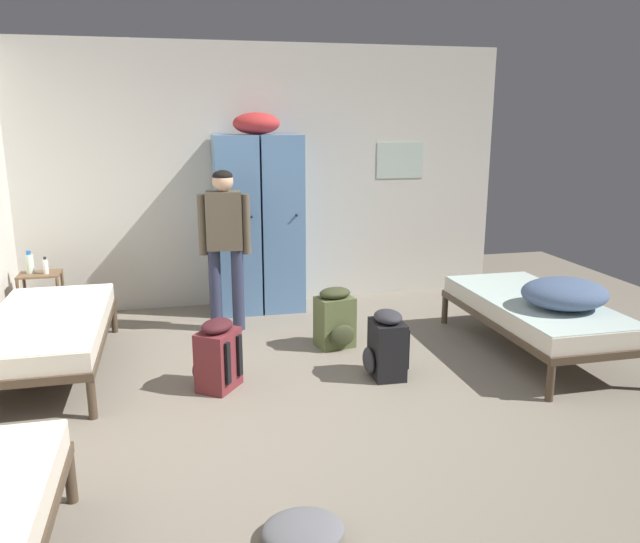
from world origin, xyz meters
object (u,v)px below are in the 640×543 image
Objects in this scene: bed_left_rear at (47,328)px; bedding_heap at (565,293)px; backpack_olive at (335,319)px; backpack_maroon at (217,356)px; water_bottle at (30,263)px; bed_right at (535,311)px; locker_bank at (259,220)px; lotion_bottle at (46,266)px; clothes_pile_grey at (303,531)px; backpack_black at (386,346)px; person_traveler at (225,236)px; shelf_unit at (42,296)px.

bedding_heap is at bearing -10.48° from bed_left_rear.
backpack_maroon is at bearing -149.11° from backpack_olive.
backpack_maroon reaches higher than bed_left_rear.
water_bottle is (-0.33, 1.17, 0.29)m from bed_left_rear.
bed_right is at bearing 2.76° from backpack_maroon.
lotion_bottle is at bearing -173.11° from locker_bank.
bed_left_rear is 2.97m from clothes_pile_grey.
lotion_bottle is at bearing 147.21° from backpack_black.
lotion_bottle is (-1.67, 0.36, -0.29)m from person_traveler.
lotion_bottle is (0.07, -0.04, 0.30)m from shelf_unit.
locker_bank is 2.17m from backpack_maroon.
bedding_heap reaches higher than backpack_black.
locker_bank is 3.76× the size of backpack_olive.
clothes_pile_grey is (0.27, -1.90, -0.21)m from backpack_maroon.
bedding_heap is at bearing -23.61° from shelf_unit.
backpack_black is at bearing 177.27° from bedding_heap.
backpack_maroon is at bearing 176.19° from backpack_black.
person_traveler is at bearing 150.21° from bedding_heap.
person_traveler is at bearing -13.12° from water_bottle.
person_traveler is 3.37m from clothes_pile_grey.
person_traveler reaches higher than backpack_black.
shelf_unit is at bearing 102.26° from bed_left_rear.
person_traveler is 7.07× the size of water_bottle.
locker_bank is 2.91× the size of bedding_heap.
lotion_bottle is (-2.08, -0.25, -0.33)m from locker_bank.
shelf_unit reaches higher than bed_right.
lotion_bottle is at bearing -29.74° from shelf_unit.
lotion_bottle reaches higher than clothes_pile_grey.
backpack_maroon is (-2.76, -0.13, -0.12)m from bed_right.
water_bottle is 3.51m from backpack_black.
bed_right is 3.23m from clothes_pile_grey.
shelf_unit is 4.79m from bedding_heap.
locker_bank reaches higher than backpack_maroon.
bed_right is 1.23× the size of person_traveler.
bed_right is 4.53m from lotion_bottle.
backpack_black is (1.12, -1.44, -0.67)m from person_traveler.
bedding_heap is 1.29× the size of backpack_maroon.
water_bottle is 0.40× the size of backpack_olive.
backpack_olive is at bearing -22.53° from shelf_unit.
shelf_unit is 4.09m from clothes_pile_grey.
shelf_unit is 1.39× the size of clothes_pile_grey.
bed_right is (4.06, -0.47, 0.00)m from bed_left_rear.
bed_left_rear is 3.45× the size of backpack_black.
lotion_bottle reaches higher than backpack_olive.
bed_left_rear is at bearing 165.19° from backpack_black.
locker_bank is 5.05× the size of clothes_pile_grey.
backpack_maroon is at bearing 176.77° from bedding_heap.
backpack_olive reaches higher than clothes_pile_grey.
backpack_olive is at bearing 72.06° from clothes_pile_grey.
shelf_unit is at bearing 150.26° from lotion_bottle.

